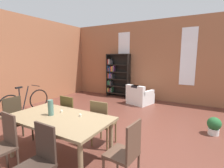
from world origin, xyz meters
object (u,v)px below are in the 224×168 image
at_px(dining_table, 59,122).
at_px(dining_chair_head_left, 16,118).
at_px(dining_chair_near_left, 3,144).
at_px(bicycle_second, 25,102).
at_px(bookshelf_tall, 116,75).
at_px(vase_on_table, 51,108).
at_px(armchair_white, 139,97).
at_px(potted_plant_by_shelf, 214,125).
at_px(dining_chair_far_left, 71,115).
at_px(dining_chair_far_right, 102,122).
at_px(dining_chair_near_right, 39,160).
at_px(dining_chair_head_right, 126,152).

distance_m(dining_table, dining_chair_head_left, 1.29).
bearing_deg(dining_chair_near_left, bicycle_second, 141.62).
relative_size(dining_table, bookshelf_tall, 0.93).
bearing_deg(vase_on_table, bookshelf_tall, 104.50).
bearing_deg(armchair_white, dining_chair_head_left, -107.00).
xyz_separation_m(dining_chair_near_left, potted_plant_by_shelf, (2.80, 3.16, -0.29)).
xyz_separation_m(dining_chair_far_left, dining_chair_far_right, (0.82, -0.00, 0.00)).
xyz_separation_m(vase_on_table, dining_chair_near_left, (-0.22, -0.72, -0.40)).
height_order(vase_on_table, armchair_white, vase_on_table).
height_order(dining_chair_far_right, armchair_white, dining_chair_far_right).
distance_m(dining_chair_far_right, dining_chair_near_right, 1.45).
distance_m(dining_chair_near_right, bookshelf_tall, 5.82).
xyz_separation_m(dining_table, dining_chair_far_right, (0.41, 0.72, -0.18)).
xyz_separation_m(armchair_white, potted_plant_by_shelf, (2.43, -1.63, -0.06)).
xyz_separation_m(vase_on_table, dining_chair_head_right, (1.46, -0.01, -0.40)).
bearing_deg(dining_table, dining_chair_far_right, 60.54).
bearing_deg(dining_chair_head_right, dining_chair_near_left, -156.87).
distance_m(dining_chair_far_right, bookshelf_tall, 4.47).
bearing_deg(dining_chair_head_left, dining_chair_far_left, 39.88).
distance_m(dining_chair_near_right, potted_plant_by_shelf, 3.74).
bearing_deg(bicycle_second, dining_chair_head_right, -16.89).
relative_size(dining_chair_head_right, potted_plant_by_shelf, 2.29).
bearing_deg(dining_chair_near_right, dining_chair_far_left, 119.59).
xyz_separation_m(dining_chair_head_right, armchair_white, (-1.31, 4.08, -0.23)).
xyz_separation_m(armchair_white, bicycle_second, (-2.88, -2.80, 0.07)).
bearing_deg(dining_table, potted_plant_by_shelf, 45.48).
height_order(armchair_white, potted_plant_by_shelf, armchair_white).
distance_m(bookshelf_tall, armchair_white, 1.71).
xyz_separation_m(dining_chair_near_left, dining_chair_head_left, (-0.88, 0.73, 0.00)).
distance_m(dining_table, dining_chair_near_right, 0.85).
height_order(vase_on_table, bicycle_second, vase_on_table).
relative_size(vase_on_table, bookshelf_tall, 0.14).
height_order(dining_chair_near_left, dining_chair_head_left, same).
height_order(bookshelf_tall, bicycle_second, bookshelf_tall).
height_order(dining_chair_head_right, dining_chair_near_right, same).
height_order(dining_table, dining_chair_near_right, dining_chair_near_right).
height_order(dining_chair_head_right, bicycle_second, dining_chair_head_right).
distance_m(dining_chair_head_left, armchair_white, 4.26).
bearing_deg(dining_chair_near_left, dining_chair_near_right, 0.01).
height_order(dining_chair_near_left, bicycle_second, dining_chair_near_left).
bearing_deg(dining_chair_far_right, dining_table, -119.46).
relative_size(dining_chair_near_left, armchair_white, 0.96).
bearing_deg(dining_chair_near_left, bookshelf_tall, 100.51).
height_order(vase_on_table, dining_chair_far_right, vase_on_table).
bearing_deg(dining_table, vase_on_table, 180.00).
distance_m(vase_on_table, bookshelf_tall, 4.94).
relative_size(armchair_white, potted_plant_by_shelf, 2.39).
distance_m(dining_chair_near_left, dining_chair_far_right, 1.66).
relative_size(bicycle_second, potted_plant_by_shelf, 4.05).
distance_m(dining_table, bicycle_second, 3.20).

